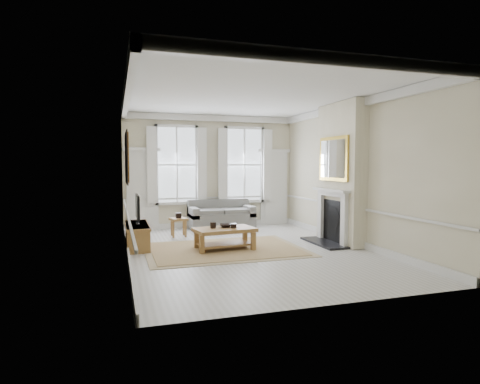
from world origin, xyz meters
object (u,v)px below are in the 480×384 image
object	(u,v)px
coffee_table	(225,232)
tv_stand	(137,236)
side_table	(179,222)
sofa	(221,217)

from	to	relation	value
coffee_table	tv_stand	world-z (taller)	tv_stand
side_table	tv_stand	bearing A→B (deg)	-135.00
sofa	coffee_table	distance (m)	2.92
tv_stand	sofa	bearing A→B (deg)	38.41
sofa	side_table	xyz separation A→B (m)	(-1.39, -0.87, 0.02)
side_table	coffee_table	xyz separation A→B (m)	(0.73, -1.98, 0.03)
side_table	coffee_table	distance (m)	2.11
coffee_table	tv_stand	xyz separation A→B (m)	(-1.86, 0.85, -0.14)
tv_stand	side_table	bearing A→B (deg)	45.00
sofa	coffee_table	size ratio (longest dim) A/B	1.33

